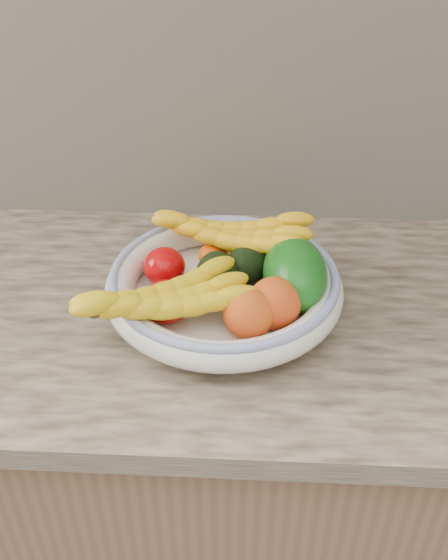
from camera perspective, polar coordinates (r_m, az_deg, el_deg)
kitchen_counter at (r=1.38m, az=0.06°, el=-16.29°), size 2.44×0.66×1.40m
fruit_bowl at (r=1.02m, az=-0.00°, el=-0.52°), size 0.39×0.39×0.08m
clementine_back_left at (r=1.08m, az=-1.04°, el=2.20°), size 0.06×0.06×0.05m
clementine_back_right at (r=1.09m, az=1.24°, el=2.41°), size 0.07×0.07×0.05m
clementine_back_mid at (r=1.09m, az=-0.54°, el=2.38°), size 0.05×0.05×0.04m
tomato_left at (r=1.05m, az=-5.48°, el=1.26°), size 0.09×0.09×0.06m
tomato_near_left at (r=0.97m, az=-5.37°, el=-2.02°), size 0.09×0.09×0.07m
avocado_center at (r=1.02m, az=-0.63°, el=0.40°), size 0.08×0.11×0.07m
avocado_right at (r=1.05m, az=2.36°, el=1.72°), size 0.11×0.12×0.07m
green_mango at (r=1.01m, az=6.47°, el=0.53°), size 0.15×0.17×0.14m
peach_front at (r=0.94m, az=2.28°, el=-3.03°), size 0.10×0.10×0.08m
peach_right at (r=0.96m, az=4.65°, el=-2.11°), size 0.09×0.09×0.08m
banana_bunch_back at (r=1.07m, az=0.64°, el=3.88°), size 0.30×0.15×0.08m
banana_bunch_front at (r=0.93m, az=-5.49°, el=-2.13°), size 0.31×0.23×0.08m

